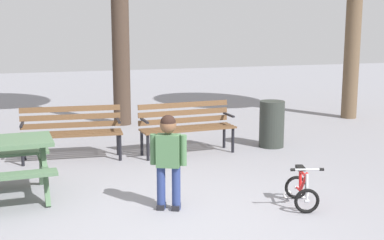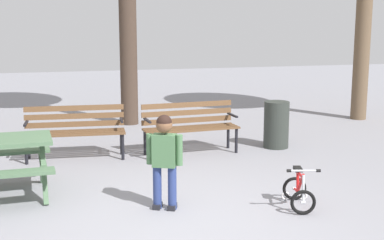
{
  "view_description": "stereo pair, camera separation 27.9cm",
  "coord_description": "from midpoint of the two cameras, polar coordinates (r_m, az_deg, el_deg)",
  "views": [
    {
      "loc": [
        -1.55,
        -5.53,
        2.25
      ],
      "look_at": [
        0.62,
        1.55,
        0.85
      ],
      "focal_mm": 50.47,
      "sensor_mm": 36.0,
      "label": 1
    },
    {
      "loc": [
        -1.28,
        -5.61,
        2.25
      ],
      "look_at": [
        0.62,
        1.55,
        0.85
      ],
      "focal_mm": 50.47,
      "sensor_mm": 36.0,
      "label": 2
    }
  ],
  "objects": [
    {
      "name": "ground",
      "position": [
        6.17,
        -2.59,
        -10.69
      ],
      "size": [
        36.0,
        36.0,
        0.0
      ],
      "primitive_type": "plane",
      "color": "gray"
    },
    {
      "name": "park_bench_far_left",
      "position": [
        8.9,
        -13.52,
        -0.87
      ],
      "size": [
        1.63,
        0.57,
        0.85
      ],
      "color": "brown",
      "rests_on": "ground"
    },
    {
      "name": "park_bench_left",
      "position": [
        9.07,
        -1.49,
        -0.36
      ],
      "size": [
        1.63,
        0.56,
        0.85
      ],
      "color": "brown",
      "rests_on": "ground"
    },
    {
      "name": "child_standing",
      "position": [
        6.36,
        -3.77,
        -3.6
      ],
      "size": [
        0.4,
        0.26,
        1.15
      ],
      "color": "navy",
      "rests_on": "ground"
    },
    {
      "name": "kids_bicycle",
      "position": [
        6.71,
        10.32,
        -7.28
      ],
      "size": [
        0.48,
        0.62,
        0.54
      ],
      "color": "black",
      "rests_on": "ground"
    },
    {
      "name": "trash_bin",
      "position": [
        9.62,
        7.61,
        -0.42
      ],
      "size": [
        0.44,
        0.44,
        0.82
      ],
      "primitive_type": "cylinder",
      "color": "#2D332D",
      "rests_on": "ground"
    }
  ]
}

